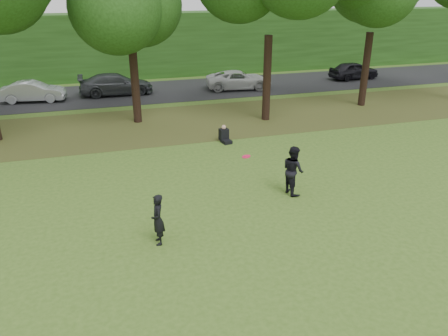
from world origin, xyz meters
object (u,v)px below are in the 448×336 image
player_left (158,220)px  player_right (293,170)px  frisbee (246,156)px  seated_person (224,136)px

player_left → player_right: player_right is taller
player_right → frisbee: (-2.18, -1.01, 1.15)m
seated_person → player_left: bearing=-128.4°
player_left → seated_person: player_left is taller
frisbee → player_right: bearing=24.8°
player_left → frisbee: frisbee is taller
frisbee → seated_person: bearing=78.8°
frisbee → player_left: bearing=-162.4°
frisbee → seated_person: 7.45m
player_right → frisbee: frisbee is taller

